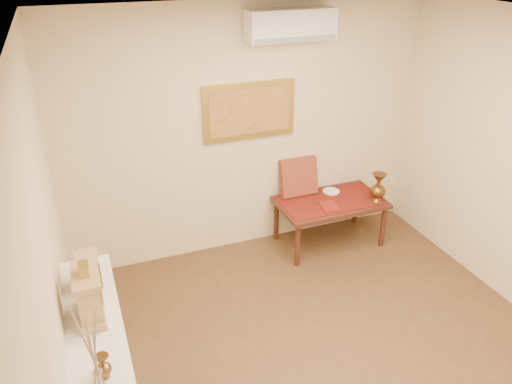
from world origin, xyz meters
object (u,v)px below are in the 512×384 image
wooden_chest (89,271)px  low_table (330,206)px  mantel_clock (89,295)px  brass_urn_tall (378,184)px

wooden_chest → low_table: (2.65, 1.23, -0.62)m
mantel_clock → low_table: mantel_clock is taller
wooden_chest → low_table: 2.99m
mantel_clock → low_table: bearing=30.6°
mantel_clock → wooden_chest: size_ratio=1.68×
low_table → wooden_chest: bearing=-155.1°
brass_urn_tall → low_table: bearing=157.6°
wooden_chest → low_table: wooden_chest is taller
wooden_chest → low_table: bearing=24.9°
low_table → mantel_clock: bearing=-149.4°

